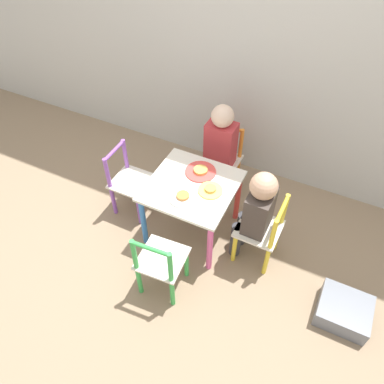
{
  "coord_description": "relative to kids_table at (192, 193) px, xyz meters",
  "views": [
    {
      "loc": [
        0.71,
        -1.46,
        2.07
      ],
      "look_at": [
        0.0,
        0.0,
        0.37
      ],
      "focal_mm": 35.0,
      "sensor_mm": 36.0,
      "label": 1
    }
  ],
  "objects": [
    {
      "name": "child_back",
      "position": [
        0.01,
        0.42,
        0.07
      ],
      "size": [
        0.2,
        0.21,
        0.75
      ],
      "rotation": [
        0.0,
        0.0,
        -0.01
      ],
      "color": "#38383D",
      "rests_on": "ground_plane"
    },
    {
      "name": "ground_plane",
      "position": [
        0.0,
        0.0,
        -0.37
      ],
      "size": [
        6.0,
        6.0,
        0.0
      ],
      "primitive_type": "plane",
      "color": "#8C755B"
    },
    {
      "name": "plate_right",
      "position": [
        0.12,
        0.0,
        0.08
      ],
      "size": [
        0.15,
        0.15,
        0.03
      ],
      "color": "#EADB66",
      "rests_on": "kids_table"
    },
    {
      "name": "storage_bin",
      "position": [
        1.06,
        -0.19,
        -0.31
      ],
      "size": [
        0.29,
        0.26,
        0.12
      ],
      "color": "slate",
      "rests_on": "ground_plane"
    },
    {
      "name": "chair_yellow",
      "position": [
        0.48,
        -0.01,
        -0.12
      ],
      "size": [
        0.26,
        0.26,
        0.51
      ],
      "rotation": [
        0.0,
        0.0,
        -1.59
      ],
      "color": "silver",
      "rests_on": "ground_plane"
    },
    {
      "name": "plate_front",
      "position": [
        -0.0,
        -0.12,
        0.08
      ],
      "size": [
        0.17,
        0.17,
        0.03
      ],
      "color": "white",
      "rests_on": "kids_table"
    },
    {
      "name": "kids_table",
      "position": [
        0.0,
        0.0,
        0.0
      ],
      "size": [
        0.53,
        0.53,
        0.44
      ],
      "color": "silver",
      "rests_on": "ground_plane"
    },
    {
      "name": "chair_green",
      "position": [
        0.03,
        -0.48,
        -0.12
      ],
      "size": [
        0.28,
        0.28,
        0.51
      ],
      "rotation": [
        0.0,
        0.0,
        -3.07
      ],
      "color": "silver",
      "rests_on": "ground_plane"
    },
    {
      "name": "plate_back",
      "position": [
        0.0,
        0.12,
        0.08
      ],
      "size": [
        0.2,
        0.2,
        0.03
      ],
      "color": "#E54C47",
      "rests_on": "kids_table"
    },
    {
      "name": "chair_orange",
      "position": [
        0.01,
        0.48,
        -0.12
      ],
      "size": [
        0.26,
        0.26,
        0.51
      ],
      "rotation": [
        0.0,
        0.0,
        -0.01
      ],
      "color": "silver",
      "rests_on": "ground_plane"
    },
    {
      "name": "child_right",
      "position": [
        0.42,
        -0.01,
        0.05
      ],
      "size": [
        0.21,
        0.2,
        0.71
      ],
      "rotation": [
        0.0,
        0.0,
        -1.59
      ],
      "color": "#38383D",
      "rests_on": "ground_plane"
    },
    {
      "name": "chair_purple",
      "position": [
        -0.48,
        -0.0,
        -0.12
      ],
      "size": [
        0.26,
        0.26,
        0.51
      ],
      "rotation": [
        0.0,
        0.0,
        -4.71
      ],
      "color": "silver",
      "rests_on": "ground_plane"
    }
  ]
}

